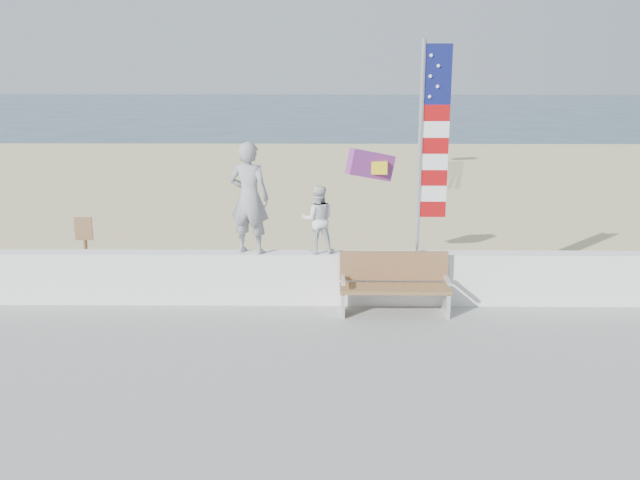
{
  "coord_description": "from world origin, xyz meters",
  "views": [
    {
      "loc": [
        0.32,
        -9.12,
        4.1
      ],
      "look_at": [
        0.2,
        1.8,
        1.35
      ],
      "focal_mm": 38.0,
      "sensor_mm": 36.0,
      "label": 1
    }
  ],
  "objects_px": {
    "child": "(318,219)",
    "flag": "(428,140)",
    "bench": "(394,283)",
    "adult": "(249,198)"
  },
  "relations": [
    {
      "from": "child",
      "to": "flag",
      "type": "height_order",
      "value": "flag"
    },
    {
      "from": "child",
      "to": "flag",
      "type": "xyz_separation_m",
      "value": [
        1.8,
        -0.0,
        1.34
      ]
    },
    {
      "from": "child",
      "to": "bench",
      "type": "relative_size",
      "value": 0.64
    },
    {
      "from": "adult",
      "to": "flag",
      "type": "xyz_separation_m",
      "value": [
        2.95,
        -0.0,
        0.97
      ]
    },
    {
      "from": "adult",
      "to": "flag",
      "type": "distance_m",
      "value": 3.11
    },
    {
      "from": "bench",
      "to": "adult",
      "type": "bearing_deg",
      "value": 169.34
    },
    {
      "from": "child",
      "to": "flag",
      "type": "bearing_deg",
      "value": 176.28
    },
    {
      "from": "adult",
      "to": "bench",
      "type": "distance_m",
      "value": 2.8
    },
    {
      "from": "adult",
      "to": "child",
      "type": "relative_size",
      "value": 1.63
    },
    {
      "from": "bench",
      "to": "flag",
      "type": "distance_m",
      "value": 2.41
    }
  ]
}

